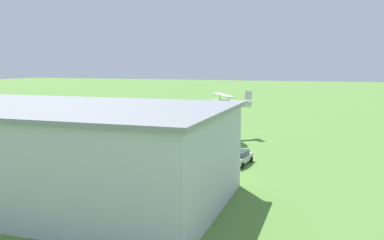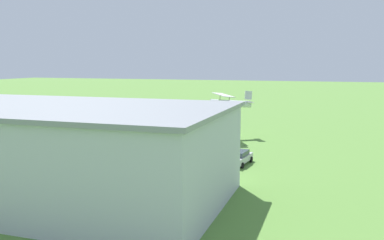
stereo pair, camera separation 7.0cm
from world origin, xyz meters
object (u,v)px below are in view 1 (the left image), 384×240
biplane (228,102)px  car_silver (239,157)px  person_near_hangar_door (81,141)px  hangar (46,150)px  person_crossing_taxiway (117,139)px  car_yellow (51,141)px

biplane → car_silver: 17.95m
biplane → person_near_hangar_door: bearing=39.1°
hangar → person_near_hangar_door: bearing=-64.3°
biplane → car_silver: (-5.32, 16.55, -4.47)m
biplane → person_near_hangar_door: (16.90, 13.75, -4.47)m
person_crossing_taxiway → person_near_hangar_door: size_ratio=1.06×
hangar → biplane: hangar is taller
car_silver → person_near_hangar_door: size_ratio=2.94×
person_crossing_taxiway → person_near_hangar_door: 4.80m
person_near_hangar_door → car_silver: bearing=172.8°
car_yellow → person_crossing_taxiway: person_crossing_taxiway is taller
hangar → car_silver: bearing=-129.7°
hangar → person_crossing_taxiway: 22.23m
hangar → biplane: size_ratio=3.73×
biplane → person_crossing_taxiway: size_ratio=4.80×
car_yellow → person_crossing_taxiway: bearing=-149.7°
person_near_hangar_door → person_crossing_taxiway: bearing=-145.5°
hangar → person_near_hangar_door: size_ratio=18.92×
car_silver → car_yellow: size_ratio=1.06×
car_silver → car_yellow: (25.78, -1.13, 0.02)m
hangar → person_crossing_taxiway: size_ratio=17.90×
hangar → car_silver: (-13.21, -15.91, -3.09)m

